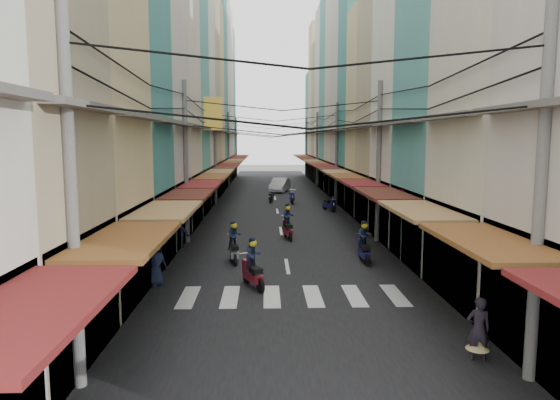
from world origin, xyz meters
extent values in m
plane|color=slate|center=(0.00, 0.00, 0.00)|extent=(160.00, 160.00, 0.00)
cube|color=black|center=(0.00, 20.00, 0.01)|extent=(10.00, 80.00, 0.02)
cube|color=slate|center=(-6.50, 20.00, 0.03)|extent=(3.00, 80.00, 0.06)
cube|color=slate|center=(6.50, 20.00, 0.03)|extent=(3.00, 80.00, 0.06)
cube|color=silver|center=(-3.50, -6.00, 0.03)|extent=(0.55, 2.40, 0.01)
cube|color=silver|center=(-2.10, -6.00, 0.03)|extent=(0.55, 2.40, 0.01)
cube|color=silver|center=(-0.70, -6.00, 0.03)|extent=(0.55, 2.40, 0.01)
cube|color=silver|center=(0.70, -6.00, 0.03)|extent=(0.55, 2.40, 0.01)
cube|color=silver|center=(2.10, -6.00, 0.03)|extent=(0.55, 2.40, 0.01)
cube|color=silver|center=(3.50, -6.00, 0.03)|extent=(0.55, 2.40, 0.01)
cube|color=maroon|center=(-4.10, -15.67, 3.00)|extent=(1.80, 4.29, 0.12)
cube|color=black|center=(-5.60, -10.98, 1.60)|extent=(1.20, 4.53, 3.20)
cube|color=brown|center=(-4.10, -10.98, 3.00)|extent=(1.80, 4.34, 0.12)
cube|color=#595651|center=(-4.75, -10.98, 6.00)|extent=(0.50, 4.24, 0.15)
cube|color=#D2B883|center=(-8.00, -6.27, 7.90)|extent=(6.00, 4.70, 15.81)
cube|color=black|center=(-5.60, -6.27, 1.60)|extent=(1.20, 4.52, 3.20)
cube|color=#997345|center=(-4.10, -6.27, 3.00)|extent=(1.80, 4.33, 0.12)
cube|color=#595651|center=(-4.75, -6.27, 6.00)|extent=(0.50, 4.23, 0.15)
cube|color=teal|center=(-8.00, -1.76, 9.62)|extent=(6.00, 4.30, 19.25)
cube|color=black|center=(-5.60, -1.76, 1.60)|extent=(1.20, 4.13, 3.20)
cube|color=#562318|center=(-4.10, -1.76, 3.00)|extent=(1.80, 3.96, 0.12)
cube|color=#595651|center=(-4.75, -1.76, 6.00)|extent=(0.50, 3.87, 0.15)
cube|color=beige|center=(-8.00, 2.96, 10.47)|extent=(6.00, 5.14, 20.93)
cube|color=black|center=(-5.60, 2.96, 1.60)|extent=(1.20, 4.94, 3.20)
cube|color=maroon|center=(-4.10, 2.96, 3.00)|extent=(1.80, 4.73, 0.12)
cube|color=#595651|center=(-4.75, 2.96, 6.00)|extent=(0.50, 4.63, 0.15)
cube|color=beige|center=(-8.00, 8.00, 8.72)|extent=(6.00, 4.95, 17.43)
cube|color=black|center=(-5.60, 8.00, 1.60)|extent=(1.20, 4.75, 3.20)
cube|color=brown|center=(-4.10, 8.00, 3.00)|extent=(1.80, 4.56, 0.12)
cube|color=#595651|center=(-4.75, 8.00, 6.00)|extent=(0.50, 4.46, 0.15)
cube|color=teal|center=(-8.00, 12.98, 8.16)|extent=(6.00, 4.99, 16.32)
cube|color=black|center=(-5.60, 12.98, 1.60)|extent=(1.20, 4.80, 3.20)
cube|color=#997345|center=(-4.10, 12.98, 3.00)|extent=(1.80, 4.60, 0.12)
cube|color=#595651|center=(-4.75, 12.98, 6.00)|extent=(0.50, 4.50, 0.15)
cube|color=silver|center=(-8.00, 17.80, 11.44)|extent=(6.00, 4.65, 22.87)
cube|color=black|center=(-5.60, 17.80, 1.60)|extent=(1.20, 4.46, 3.20)
cube|color=#562318|center=(-4.10, 17.80, 3.00)|extent=(1.80, 4.27, 0.12)
cube|color=#595651|center=(-4.75, 17.80, 6.00)|extent=(0.50, 4.18, 0.15)
cube|color=tan|center=(-8.00, 22.57, 10.29)|extent=(6.00, 4.89, 20.58)
cube|color=black|center=(-5.60, 22.57, 1.60)|extent=(1.20, 4.70, 3.20)
cube|color=maroon|center=(-4.10, 22.57, 3.00)|extent=(1.80, 4.50, 0.12)
cube|color=#595651|center=(-4.75, 22.57, 6.00)|extent=(0.50, 4.40, 0.15)
cube|color=#D2B883|center=(-8.00, 27.27, 9.22)|extent=(6.00, 4.52, 18.44)
cube|color=black|center=(-5.60, 27.27, 1.60)|extent=(1.20, 4.34, 3.20)
cube|color=brown|center=(-4.10, 27.27, 3.00)|extent=(1.80, 4.16, 0.12)
cube|color=#595651|center=(-4.75, 27.27, 6.00)|extent=(0.50, 4.07, 0.15)
cube|color=teal|center=(-8.00, 32.13, 10.31)|extent=(6.00, 5.20, 20.63)
cube|color=black|center=(-5.60, 32.13, 1.60)|extent=(1.20, 4.99, 3.20)
cube|color=#997345|center=(-4.10, 32.13, 3.00)|extent=(1.80, 4.78, 0.12)
cube|color=#595651|center=(-4.75, 32.13, 6.00)|extent=(0.50, 4.68, 0.15)
cube|color=beige|center=(-8.00, 37.20, 11.85)|extent=(6.00, 4.94, 23.70)
cube|color=black|center=(-5.60, 37.20, 1.60)|extent=(1.20, 4.74, 3.20)
cube|color=#562318|center=(-4.10, 37.20, 3.00)|extent=(1.80, 4.55, 0.12)
cube|color=#595651|center=(-4.75, 37.20, 6.00)|extent=(0.50, 4.45, 0.15)
cube|color=beige|center=(-8.00, 42.14, 10.56)|extent=(6.00, 4.96, 21.12)
cube|color=black|center=(-5.60, 42.14, 1.60)|extent=(1.20, 4.76, 3.20)
cube|color=maroon|center=(-4.10, 42.14, 3.00)|extent=(1.80, 4.56, 0.12)
cube|color=#595651|center=(-4.75, 42.14, 6.00)|extent=(0.50, 4.46, 0.15)
cube|color=teal|center=(-8.00, 47.14, 9.95)|extent=(6.00, 5.04, 19.90)
cube|color=black|center=(-5.60, 47.14, 1.60)|extent=(1.20, 4.84, 3.20)
cube|color=brown|center=(-4.10, 47.14, 3.00)|extent=(1.80, 4.64, 0.12)
cube|color=#595651|center=(-4.75, 47.14, 6.00)|extent=(0.50, 4.54, 0.15)
cube|color=brown|center=(-4.40, 12.00, 7.00)|extent=(1.20, 0.40, 2.20)
cube|color=black|center=(5.60, -11.40, 1.60)|extent=(1.20, 4.54, 3.20)
cube|color=brown|center=(4.10, -11.40, 3.00)|extent=(1.80, 4.35, 0.12)
cube|color=#595651|center=(4.75, -11.40, 6.00)|extent=(0.50, 4.25, 0.15)
cube|color=black|center=(5.60, -6.55, 1.60)|extent=(1.20, 4.78, 3.20)
cube|color=#997345|center=(4.10, -6.55, 3.00)|extent=(1.80, 4.58, 0.12)
cube|color=#595651|center=(4.75, -6.55, 6.00)|extent=(0.50, 4.48, 0.15)
cube|color=teal|center=(8.00, -1.55, 7.54)|extent=(6.00, 5.03, 15.08)
cube|color=black|center=(5.60, -1.55, 1.60)|extent=(1.20, 4.83, 3.20)
cube|color=#562318|center=(4.10, -1.55, 3.00)|extent=(1.80, 4.63, 0.12)
cube|color=#595651|center=(4.75, -1.55, 6.00)|extent=(0.50, 4.53, 0.15)
cube|color=silver|center=(8.00, 3.36, 10.83)|extent=(6.00, 4.79, 21.66)
cube|color=black|center=(5.60, 3.36, 1.60)|extent=(1.20, 4.60, 3.20)
cube|color=maroon|center=(4.10, 3.36, 3.00)|extent=(1.80, 4.41, 0.12)
cube|color=#595651|center=(4.75, 3.36, 6.00)|extent=(0.50, 4.31, 0.15)
cube|color=tan|center=(8.00, 8.02, 10.37)|extent=(6.00, 4.52, 20.74)
cube|color=black|center=(5.60, 8.02, 1.60)|extent=(1.20, 4.34, 3.20)
cube|color=brown|center=(4.10, 8.02, 3.00)|extent=(1.80, 4.16, 0.12)
cube|color=#595651|center=(4.75, 8.02, 6.00)|extent=(0.50, 4.07, 0.15)
cube|color=#D2B883|center=(8.00, 12.34, 7.06)|extent=(6.00, 4.12, 14.13)
cube|color=black|center=(5.60, 12.34, 1.60)|extent=(1.20, 3.96, 3.20)
cube|color=#997345|center=(4.10, 12.34, 3.00)|extent=(1.80, 3.79, 0.12)
cube|color=#595651|center=(4.75, 12.34, 6.00)|extent=(0.50, 3.71, 0.15)
cube|color=teal|center=(8.00, 16.61, 8.84)|extent=(6.00, 4.40, 17.68)
cube|color=black|center=(5.60, 16.61, 1.60)|extent=(1.20, 4.23, 3.20)
cube|color=#562318|center=(4.10, 16.61, 3.00)|extent=(1.80, 4.05, 0.12)
cube|color=#595651|center=(4.75, 16.61, 6.00)|extent=(0.50, 3.96, 0.15)
cube|color=beige|center=(8.00, 21.13, 11.30)|extent=(6.00, 4.64, 22.59)
cube|color=black|center=(5.60, 21.13, 1.60)|extent=(1.20, 4.45, 3.20)
cube|color=maroon|center=(4.10, 21.13, 3.00)|extent=(1.80, 4.26, 0.12)
cube|color=#595651|center=(4.75, 21.13, 6.00)|extent=(0.50, 4.17, 0.15)
cube|color=beige|center=(8.00, 25.45, 10.63)|extent=(6.00, 4.00, 21.25)
cube|color=black|center=(5.60, 25.45, 1.60)|extent=(1.20, 3.84, 3.20)
cube|color=brown|center=(4.10, 25.45, 3.00)|extent=(1.80, 3.68, 0.12)
cube|color=#595651|center=(4.75, 25.45, 6.00)|extent=(0.50, 3.60, 0.15)
cube|color=teal|center=(8.00, 29.95, 11.16)|extent=(6.00, 5.01, 22.33)
cube|color=black|center=(5.60, 29.95, 1.60)|extent=(1.20, 4.81, 3.20)
cube|color=#997345|center=(4.10, 29.95, 3.00)|extent=(1.80, 4.61, 0.12)
cube|color=#595651|center=(4.75, 29.95, 6.00)|extent=(0.50, 4.51, 0.15)
cube|color=silver|center=(8.00, 34.96, 9.86)|extent=(6.00, 5.00, 19.71)
cube|color=black|center=(5.60, 34.96, 1.60)|extent=(1.20, 4.80, 3.20)
cube|color=#562318|center=(4.10, 34.96, 3.00)|extent=(1.80, 4.60, 0.12)
cube|color=#595651|center=(4.75, 34.96, 6.00)|extent=(0.50, 4.50, 0.15)
cube|color=tan|center=(8.00, 39.61, 8.43)|extent=(6.00, 4.32, 16.86)
cube|color=black|center=(5.60, 39.61, 1.60)|extent=(1.20, 4.15, 3.20)
cube|color=maroon|center=(4.10, 39.61, 3.00)|extent=(1.80, 3.97, 0.12)
cube|color=#595651|center=(4.75, 39.61, 6.00)|extent=(0.50, 3.89, 0.15)
cube|color=#D2B883|center=(8.00, 43.94, 9.98)|extent=(6.00, 4.33, 19.96)
cube|color=black|center=(5.60, 43.94, 1.60)|extent=(1.20, 4.16, 3.20)
cube|color=brown|center=(4.10, 43.94, 3.00)|extent=(1.80, 3.99, 0.12)
cube|color=#595651|center=(4.75, 43.94, 6.00)|extent=(0.50, 3.90, 0.15)
cube|color=teal|center=(8.00, 48.54, 7.17)|extent=(6.00, 4.88, 14.34)
cube|color=black|center=(5.60, 48.54, 1.60)|extent=(1.20, 4.68, 3.20)
cube|color=#997345|center=(4.10, 48.54, 3.00)|extent=(1.80, 4.49, 0.12)
cube|color=#595651|center=(4.75, 48.54, 6.00)|extent=(0.50, 4.39, 0.15)
cylinder|color=slate|center=(-4.90, -12.00, 4.10)|extent=(0.26, 0.26, 8.20)
cylinder|color=slate|center=(4.90, -12.00, 4.10)|extent=(0.26, 0.26, 8.20)
cylinder|color=slate|center=(-4.90, 3.00, 4.10)|extent=(0.26, 0.26, 8.20)
cylinder|color=slate|center=(4.90, 3.00, 4.10)|extent=(0.26, 0.26, 8.20)
cylinder|color=slate|center=(-4.90, 18.00, 4.10)|extent=(0.26, 0.26, 8.20)
cylinder|color=slate|center=(4.90, 18.00, 4.10)|extent=(0.26, 0.26, 8.20)
cylinder|color=slate|center=(-4.90, 33.00, 4.10)|extent=(0.26, 0.26, 8.20)
cylinder|color=slate|center=(4.90, 33.00, 4.10)|extent=(0.26, 0.26, 8.20)
cylinder|color=slate|center=(-4.90, 48.00, 4.10)|extent=(0.26, 0.26, 8.20)
cylinder|color=slate|center=(4.90, 48.00, 4.10)|extent=(0.26, 0.26, 8.20)
imported|color=silver|center=(0.60, 27.55, 0.00)|extent=(5.18, 2.98, 1.72)
imported|color=black|center=(6.38, -2.24, 0.00)|extent=(1.89, 1.06, 1.23)
cylinder|color=black|center=(-2.25, -0.58, 0.26)|extent=(0.10, 0.52, 0.52)
cylinder|color=black|center=(-2.25, -1.88, 0.26)|extent=(0.10, 0.52, 0.52)
cube|color=gray|center=(-2.25, -1.23, 0.42)|extent=(0.34, 1.14, 0.28)
cube|color=black|center=(-2.25, -1.48, 0.72)|extent=(0.32, 0.55, 0.18)
cube|color=gray|center=(-2.25, -0.68, 0.65)|extent=(0.30, 0.28, 0.55)
imported|color=#1B2540|center=(-2.25, -1.23, 0.55)|extent=(0.52, 0.37, 1.32)
sphere|color=yellow|center=(-2.25, -1.23, 1.54)|extent=(0.28, 0.28, 0.28)
cylinder|color=black|center=(3.34, -0.77, 0.26)|extent=(0.10, 0.52, 0.52)
cylinder|color=black|center=(3.34, -2.07, 0.26)|extent=(0.10, 0.52, 0.52)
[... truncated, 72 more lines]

